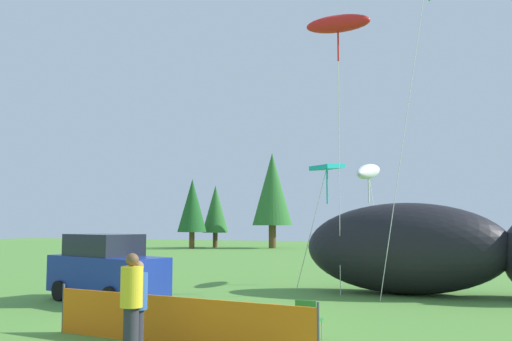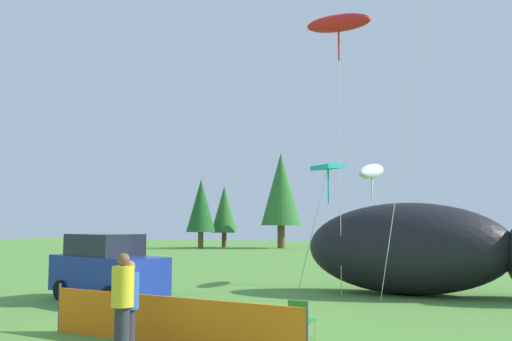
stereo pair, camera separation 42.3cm
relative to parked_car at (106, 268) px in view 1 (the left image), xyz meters
name	(u,v)px [view 1 (the left image)]	position (x,y,z in m)	size (l,w,h in m)	color
ground_plane	(192,316)	(3.79, -1.53, -1.03)	(120.00, 120.00, 0.00)	#548C38
parked_car	(106,268)	(0.00, 0.00, 0.00)	(4.51, 2.88, 2.09)	navy
folding_chair	(308,317)	(7.51, -3.48, -0.53)	(0.51, 0.51, 0.85)	#267F33
inflatable_cat	(436,252)	(9.53, 5.27, 0.42)	(9.31, 3.18, 3.14)	black
safety_fence	(174,321)	(5.15, -4.91, -0.54)	(6.19, 0.89, 1.07)	orange
spectator_in_green_shirt	(131,300)	(4.85, -5.99, 0.00)	(0.41, 0.41, 1.89)	#2D2D38
spectator_in_grey_shirt	(137,303)	(4.83, -5.75, -0.08)	(0.38, 0.38, 1.73)	#2D2D38
kite_white_ghost	(368,172)	(6.80, 8.22, 3.51)	(1.46, 3.63, 5.12)	silver
kite_teal_diamond	(327,169)	(5.96, 4.53, 3.32)	(2.06, 1.55, 4.55)	silver
kite_red_lizard	(338,25)	(6.64, 3.62, 8.19)	(2.23, 0.95, 9.57)	silver
horizon_tree_west	(215,209)	(-13.41, 36.71, 2.78)	(2.60, 2.60, 6.20)	brown
horizon_tree_mid	(192,206)	(-14.30, 33.40, 3.04)	(2.78, 2.78, 6.62)	brown
horizon_tree_northeast	(272,189)	(-7.53, 37.16, 4.66)	(3.88, 3.88, 9.26)	brown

